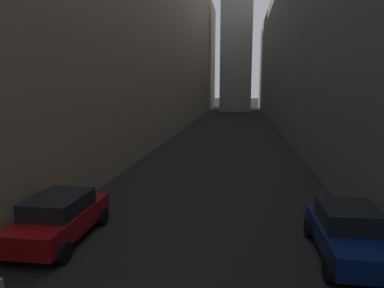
# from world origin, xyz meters

# --- Properties ---
(ground_plane) EXTENTS (264.00, 264.00, 0.00)m
(ground_plane) POSITION_xyz_m (0.00, 48.00, 0.00)
(ground_plane) COLOR black
(building_block_left) EXTENTS (12.33, 108.00, 23.51)m
(building_block_left) POSITION_xyz_m (-11.67, 50.00, 11.75)
(building_block_left) COLOR gray
(building_block_left) RESTS_ON ground
(building_block_right) EXTENTS (15.55, 108.00, 18.55)m
(building_block_right) POSITION_xyz_m (13.28, 50.00, 9.28)
(building_block_right) COLOR slate
(building_block_right) RESTS_ON ground
(parked_car_left_far) EXTENTS (1.90, 4.08, 1.49)m
(parked_car_left_far) POSITION_xyz_m (-4.40, 24.58, 0.78)
(parked_car_left_far) COLOR maroon
(parked_car_left_far) RESTS_ON ground
(parked_car_right_far) EXTENTS (1.92, 3.96, 1.50)m
(parked_car_right_far) POSITION_xyz_m (4.40, 24.66, 0.76)
(parked_car_right_far) COLOR navy
(parked_car_right_far) RESTS_ON ground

